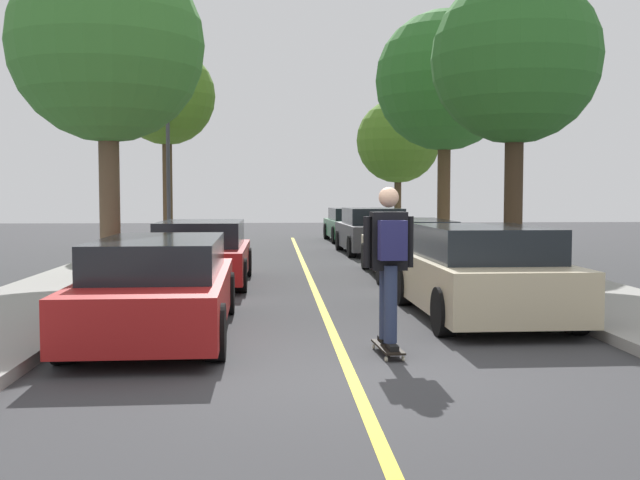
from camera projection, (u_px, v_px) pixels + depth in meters
ground at (348, 368)px, 7.94m from camera, size 80.00×80.00×0.00m
center_line at (323, 309)px, 11.93m from camera, size 0.12×39.20×0.01m
parked_car_left_nearest at (160, 286)px, 9.80m from camera, size 1.93×4.70×1.25m
parked_car_left_near at (201, 253)px, 15.34m from camera, size 1.97×4.15×1.28m
parked_car_right_nearest at (481, 273)px, 11.06m from camera, size 2.02×4.16×1.37m
parked_car_right_near at (410, 248)px, 16.74m from camera, size 1.91×4.61×1.27m
parked_car_right_far at (372, 231)px, 23.16m from camera, size 2.03×4.33×1.40m
parked_car_right_farthest at (352, 225)px, 29.31m from camera, size 2.00×4.30×1.28m
street_tree_left_nearest at (107, 46)px, 15.68m from camera, size 4.06×4.06×6.83m
street_tree_left_near at (166, 97)px, 24.37m from camera, size 3.16×3.16×6.45m
street_tree_right_nearest at (516, 61)px, 15.54m from camera, size 3.50×3.50×6.24m
street_tree_right_near at (445, 82)px, 21.95m from camera, size 4.07×4.07×7.04m
street_tree_right_far at (398, 141)px, 30.23m from camera, size 3.36×3.36×5.51m
fire_hydrant at (128, 260)px, 15.42m from camera, size 0.20×0.20×0.70m
streetlamp at (168, 143)px, 23.08m from camera, size 0.36×0.24×5.71m
skateboard at (388, 347)px, 8.57m from camera, size 0.28×0.85×0.10m
skateboarder at (389, 256)px, 8.48m from camera, size 0.58×0.71×1.81m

